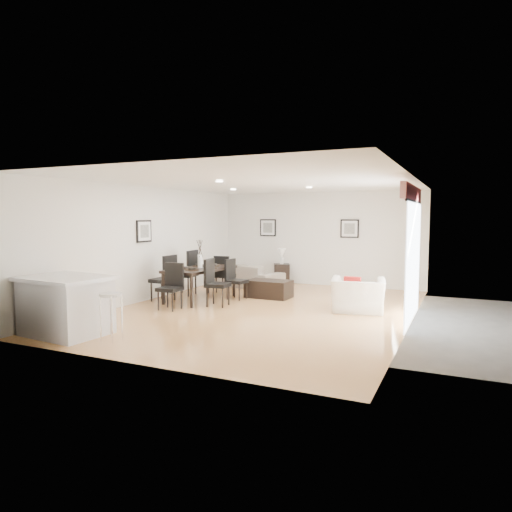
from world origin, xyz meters
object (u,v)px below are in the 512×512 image
at_px(dining_chair_head, 172,283).
at_px(coffee_table, 269,289).
at_px(dining_chair_foot, 224,272).
at_px(kitchen_island, 66,305).
at_px(dining_chair_wnear, 166,276).
at_px(sofa, 246,275).
at_px(side_table, 282,274).
at_px(dining_chair_wfar, 188,270).
at_px(dining_chair_efar, 234,277).
at_px(dining_table, 200,271).
at_px(armchair, 358,295).
at_px(bar_stool, 111,300).
at_px(dining_chair_enear, 214,280).

height_order(dining_chair_head, coffee_table, dining_chair_head).
distance_m(dining_chair_foot, kitchen_island, 4.83).
bearing_deg(dining_chair_foot, dining_chair_wnear, 68.07).
relative_size(sofa, dining_chair_wnear, 2.04).
xyz_separation_m(sofa, dining_chair_head, (-0.06, -3.50, 0.23)).
distance_m(sofa, side_table, 1.17).
relative_size(sofa, dining_chair_wfar, 1.95).
bearing_deg(dining_chair_wfar, dining_chair_efar, 85.01).
relative_size(dining_chair_wfar, kitchen_island, 0.76).
height_order(dining_table, dining_chair_head, dining_chair_head).
bearing_deg(dining_table, dining_chair_foot, 94.71).
relative_size(dining_chair_head, kitchen_island, 0.66).
distance_m(armchair, side_table, 4.18).
height_order(dining_chair_head, side_table, dining_chair_head).
height_order(dining_table, dining_chair_efar, dining_chair_efar).
bearing_deg(side_table, coffee_table, -76.43).
bearing_deg(dining_chair_wnear, bar_stool, 22.68).
height_order(dining_chair_enear, kitchen_island, dining_chair_enear).
height_order(dining_chair_wnear, dining_chair_efar, dining_chair_wnear).
distance_m(sofa, armchair, 4.22).
distance_m(dining_chair_efar, bar_stool, 4.14).
bearing_deg(bar_stool, dining_chair_enear, 88.94).
bearing_deg(kitchen_island, dining_table, 88.75).
bearing_deg(dining_chair_efar, dining_table, 129.67).
relative_size(armchair, dining_chair_wnear, 0.99).
height_order(sofa, armchair, armchair).
xyz_separation_m(dining_chair_head, kitchen_island, (-0.38, -2.51, -0.05)).
relative_size(dining_chair_wnear, dining_chair_wfar, 0.95).
bearing_deg(dining_chair_foot, dining_chair_efar, 133.85).
bearing_deg(coffee_table, dining_chair_enear, -113.38).
bearing_deg(bar_stool, dining_table, 99.18).
xyz_separation_m(sofa, dining_chair_efar, (0.60, -1.88, 0.21)).
xyz_separation_m(coffee_table, kitchen_island, (-1.74, -4.67, 0.29)).
height_order(dining_chair_wfar, dining_chair_foot, dining_chair_wfar).
distance_m(dining_chair_wfar, dining_chair_head, 1.75).
height_order(sofa, coffee_table, sofa).
bearing_deg(armchair, side_table, -56.87).
distance_m(dining_table, side_table, 3.36).
bearing_deg(dining_chair_head, kitchen_island, -101.11).
height_order(dining_chair_head, bar_stool, dining_chair_head).
relative_size(sofa, bar_stool, 2.87).
height_order(dining_chair_wnear, dining_chair_head, dining_chair_wnear).
distance_m(armchair, dining_chair_wfar, 4.37).
xyz_separation_m(sofa, dining_chair_enear, (0.59, -2.82, 0.26)).
relative_size(dining_chair_foot, coffee_table, 0.91).
bearing_deg(dining_chair_wfar, sofa, 154.56).
xyz_separation_m(dining_chair_wfar, coffee_table, (2.00, 0.53, -0.42)).
bearing_deg(dining_chair_wnear, dining_chair_efar, 127.11).
relative_size(dining_chair_efar, bar_stool, 1.24).
height_order(armchair, dining_chair_wnear, dining_chair_wnear).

